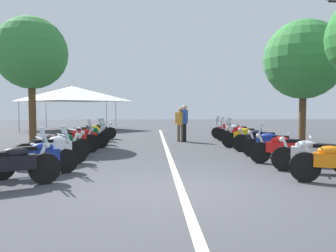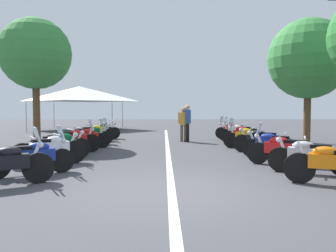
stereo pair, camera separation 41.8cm
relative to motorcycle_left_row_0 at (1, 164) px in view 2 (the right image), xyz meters
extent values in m
plane|color=#424247|center=(-0.40, -3.51, -0.48)|extent=(80.00, 80.00, 0.00)
cube|color=beige|center=(5.78, -3.51, -0.47)|extent=(23.42, 0.16, 0.01)
cylinder|color=black|center=(0.35, -0.63, -0.14)|extent=(0.44, 0.65, 0.67)
ellipsoid|color=black|center=(0.07, -0.13, 0.24)|extent=(0.48, 0.58, 0.22)
cylinder|color=silver|center=(0.32, -0.58, 0.16)|extent=(0.20, 0.29, 0.58)
cylinder|color=silver|center=(0.30, -0.54, 0.52)|extent=(0.56, 0.34, 0.04)
sphere|color=silver|center=(0.37, -0.68, 0.36)|extent=(0.14, 0.14, 0.14)
cube|color=silver|center=(0.34, -0.61, 0.59)|extent=(0.37, 0.28, 0.32)
cylinder|color=black|center=(1.55, -0.77, -0.17)|extent=(0.44, 0.59, 0.61)
cube|color=navy|center=(1.17, -0.15, 0.01)|extent=(0.82, 1.09, 0.30)
ellipsoid|color=navy|center=(1.26, -0.30, 0.21)|extent=(0.49, 0.58, 0.22)
cube|color=black|center=(1.05, 0.04, 0.19)|extent=(0.47, 0.55, 0.12)
cylinder|color=silver|center=(1.52, -0.72, 0.13)|extent=(0.21, 0.28, 0.58)
cylinder|color=silver|center=(1.50, -0.69, 0.49)|extent=(0.55, 0.36, 0.04)
sphere|color=silver|center=(1.57, -0.82, 0.33)|extent=(0.14, 0.14, 0.14)
cylinder|color=silver|center=(1.09, 0.32, -0.26)|extent=(0.36, 0.51, 0.08)
cube|color=silver|center=(1.54, -0.76, 0.56)|extent=(0.37, 0.29, 0.32)
cylinder|color=black|center=(2.96, -0.72, -0.14)|extent=(0.48, 0.65, 0.68)
cylinder|color=black|center=(2.20, 0.47, -0.14)|extent=(0.48, 0.65, 0.68)
cube|color=white|center=(2.58, -0.12, 0.04)|extent=(0.81, 1.06, 0.30)
ellipsoid|color=white|center=(2.67, -0.28, 0.24)|extent=(0.50, 0.58, 0.22)
cube|color=black|center=(2.46, 0.06, 0.22)|extent=(0.48, 0.54, 0.12)
cylinder|color=silver|center=(2.92, -0.67, 0.16)|extent=(0.21, 0.28, 0.58)
cylinder|color=silver|center=(2.90, -0.64, 0.52)|extent=(0.55, 0.37, 0.04)
sphere|color=silver|center=(2.98, -0.76, 0.36)|extent=(0.14, 0.14, 0.14)
cylinder|color=silver|center=(2.50, 0.33, -0.24)|extent=(0.36, 0.51, 0.08)
cylinder|color=black|center=(4.18, -0.62, -0.16)|extent=(0.44, 0.62, 0.63)
cylinder|color=black|center=(3.46, 0.63, -0.16)|extent=(0.44, 0.62, 0.63)
cube|color=#0C592D|center=(3.82, 0.00, 0.02)|extent=(0.79, 1.09, 0.30)
ellipsoid|color=#0C592D|center=(3.91, -0.15, 0.22)|extent=(0.48, 0.58, 0.22)
cube|color=black|center=(3.71, 0.20, 0.20)|extent=(0.46, 0.55, 0.12)
cylinder|color=silver|center=(4.15, -0.57, 0.14)|extent=(0.20, 0.29, 0.58)
cylinder|color=silver|center=(4.13, -0.54, 0.50)|extent=(0.56, 0.34, 0.04)
sphere|color=silver|center=(4.20, -0.67, 0.34)|extent=(0.14, 0.14, 0.14)
cylinder|color=silver|center=(3.76, 0.47, -0.25)|extent=(0.34, 0.52, 0.08)
cylinder|color=black|center=(5.43, -0.69, -0.14)|extent=(0.40, 0.67, 0.67)
cylinder|color=black|center=(4.87, 0.60, -0.14)|extent=(0.40, 0.67, 0.67)
cube|color=red|center=(5.15, -0.04, 0.04)|extent=(0.68, 1.09, 0.30)
ellipsoid|color=red|center=(5.22, -0.21, 0.24)|extent=(0.45, 0.58, 0.22)
cube|color=black|center=(5.06, 0.16, 0.22)|extent=(0.43, 0.54, 0.12)
cylinder|color=silver|center=(5.41, -0.64, 0.16)|extent=(0.18, 0.29, 0.58)
cylinder|color=silver|center=(5.39, -0.60, 0.52)|extent=(0.58, 0.28, 0.04)
sphere|color=silver|center=(5.45, -0.74, 0.36)|extent=(0.14, 0.14, 0.14)
cylinder|color=silver|center=(5.15, 0.41, -0.24)|extent=(0.29, 0.54, 0.08)
cube|color=silver|center=(5.42, -0.67, 0.59)|extent=(0.38, 0.26, 0.32)
cylinder|color=black|center=(6.76, -0.86, -0.17)|extent=(0.36, 0.62, 0.61)
cylinder|color=black|center=(6.18, 0.56, -0.17)|extent=(0.36, 0.62, 0.61)
cube|color=red|center=(6.47, -0.15, 0.01)|extent=(0.70, 1.18, 0.30)
ellipsoid|color=red|center=(6.53, -0.32, 0.21)|extent=(0.44, 0.58, 0.22)
cube|color=black|center=(6.38, 0.05, 0.19)|extent=(0.42, 0.54, 0.12)
cylinder|color=silver|center=(6.73, -0.80, 0.13)|extent=(0.17, 0.29, 0.58)
cylinder|color=silver|center=(6.72, -0.77, 0.49)|extent=(0.59, 0.27, 0.04)
sphere|color=silver|center=(6.78, -0.91, 0.33)|extent=(0.14, 0.14, 0.14)
cylinder|color=silver|center=(6.46, 0.34, -0.26)|extent=(0.28, 0.54, 0.08)
cube|color=silver|center=(6.75, -0.84, 0.56)|extent=(0.38, 0.25, 0.32)
cylinder|color=black|center=(7.99, -0.78, -0.17)|extent=(0.41, 0.60, 0.61)
cylinder|color=black|center=(7.32, 0.44, -0.17)|extent=(0.41, 0.60, 0.61)
cube|color=#0C592D|center=(7.66, -0.17, 0.01)|extent=(0.75, 1.06, 0.30)
ellipsoid|color=#0C592D|center=(7.74, -0.33, 0.21)|extent=(0.48, 0.58, 0.22)
cube|color=black|center=(7.55, 0.02, 0.19)|extent=(0.46, 0.55, 0.12)
cylinder|color=silver|center=(7.96, -0.73, 0.13)|extent=(0.20, 0.29, 0.58)
cylinder|color=silver|center=(7.94, -0.70, 0.49)|extent=(0.56, 0.33, 0.04)
sphere|color=silver|center=(8.01, -0.83, 0.33)|extent=(0.14, 0.14, 0.14)
cylinder|color=silver|center=(7.62, 0.28, -0.26)|extent=(0.33, 0.52, 0.08)
cube|color=silver|center=(7.98, -0.77, 0.56)|extent=(0.37, 0.28, 0.32)
cylinder|color=black|center=(9.44, -0.68, -0.18)|extent=(0.41, 0.59, 0.60)
cylinder|color=black|center=(8.70, 0.67, -0.18)|extent=(0.41, 0.59, 0.60)
cube|color=#EAB214|center=(9.07, 0.00, 0.00)|extent=(0.81, 1.16, 0.30)
ellipsoid|color=#EAB214|center=(9.16, -0.16, 0.20)|extent=(0.48, 0.58, 0.22)
cube|color=black|center=(8.96, 0.19, 0.18)|extent=(0.46, 0.55, 0.12)
cylinder|color=silver|center=(9.41, -0.62, 0.12)|extent=(0.20, 0.29, 0.58)
cylinder|color=silver|center=(9.39, -0.59, 0.48)|extent=(0.56, 0.34, 0.04)
sphere|color=silver|center=(9.47, -0.72, 0.32)|extent=(0.14, 0.14, 0.14)
cylinder|color=silver|center=(9.01, 0.49, -0.27)|extent=(0.34, 0.52, 0.08)
cylinder|color=black|center=(10.76, -0.75, -0.17)|extent=(0.41, 0.61, 0.62)
cylinder|color=black|center=(10.06, 0.61, -0.17)|extent=(0.41, 0.61, 0.62)
cube|color=black|center=(10.41, -0.07, 0.01)|extent=(0.78, 1.17, 0.30)
ellipsoid|color=black|center=(10.49, -0.23, 0.21)|extent=(0.47, 0.58, 0.22)
cube|color=black|center=(10.31, 0.13, 0.19)|extent=(0.45, 0.55, 0.12)
cylinder|color=silver|center=(10.73, -0.70, 0.13)|extent=(0.19, 0.29, 0.58)
cylinder|color=silver|center=(10.71, -0.67, 0.49)|extent=(0.57, 0.32, 0.04)
sphere|color=silver|center=(10.78, -0.80, 0.33)|extent=(0.14, 0.14, 0.14)
cylinder|color=silver|center=(10.36, 0.42, -0.26)|extent=(0.32, 0.53, 0.08)
cylinder|color=black|center=(0.28, -6.29, -0.14)|extent=(0.38, 0.67, 0.66)
cube|color=orange|center=(0.02, -6.93, 0.04)|extent=(0.65, 1.07, 0.30)
ellipsoid|color=orange|center=(0.09, -6.76, 0.24)|extent=(0.44, 0.58, 0.22)
cylinder|color=silver|center=(0.26, -6.35, 0.16)|extent=(0.17, 0.29, 0.58)
cylinder|color=silver|center=(0.24, -6.39, 0.52)|extent=(0.59, 0.27, 0.04)
sphere|color=silver|center=(0.30, -6.25, 0.36)|extent=(0.14, 0.14, 0.14)
cylinder|color=black|center=(1.58, -6.34, -0.16)|extent=(0.40, 0.63, 0.63)
cube|color=silver|center=(1.28, -6.98, 0.02)|extent=(0.71, 1.09, 0.30)
ellipsoid|color=silver|center=(1.35, -6.81, 0.22)|extent=(0.46, 0.58, 0.22)
cube|color=black|center=(1.18, -7.18, 0.20)|extent=(0.44, 0.55, 0.12)
cylinder|color=silver|center=(1.55, -6.39, 0.14)|extent=(0.19, 0.29, 0.58)
cylinder|color=silver|center=(1.54, -6.43, 0.50)|extent=(0.58, 0.30, 0.04)
sphere|color=silver|center=(1.60, -6.29, 0.34)|extent=(0.14, 0.14, 0.14)
cylinder|color=silver|center=(0.93, -7.28, -0.25)|extent=(0.31, 0.53, 0.08)
cylinder|color=black|center=(2.81, -6.11, -0.16)|extent=(0.39, 0.63, 0.63)
cylinder|color=black|center=(2.18, -7.45, -0.16)|extent=(0.39, 0.63, 0.63)
cube|color=red|center=(2.50, -6.78, 0.02)|extent=(0.73, 1.14, 0.30)
ellipsoid|color=red|center=(2.57, -6.62, 0.22)|extent=(0.46, 0.58, 0.22)
cube|color=black|center=(2.40, -6.98, 0.20)|extent=(0.44, 0.54, 0.12)
cylinder|color=silver|center=(2.79, -6.17, 0.14)|extent=(0.19, 0.29, 0.58)
cylinder|color=silver|center=(2.77, -6.20, 0.50)|extent=(0.58, 0.30, 0.04)
sphere|color=silver|center=(2.83, -6.07, 0.34)|extent=(0.14, 0.14, 0.14)
cylinder|color=silver|center=(2.15, -7.11, -0.25)|extent=(0.31, 0.53, 0.08)
cube|color=silver|center=(2.80, -6.13, 0.57)|extent=(0.38, 0.26, 0.32)
cylinder|color=black|center=(4.21, -6.25, -0.17)|extent=(0.40, 0.61, 0.61)
cylinder|color=black|center=(3.54, -7.57, -0.17)|extent=(0.40, 0.61, 0.61)
cube|color=navy|center=(3.87, -6.91, 0.01)|extent=(0.76, 1.12, 0.30)
ellipsoid|color=navy|center=(3.95, -6.75, 0.21)|extent=(0.47, 0.58, 0.22)
cube|color=black|center=(3.77, -7.11, 0.19)|extent=(0.45, 0.55, 0.12)
cylinder|color=silver|center=(4.18, -6.31, 0.13)|extent=(0.19, 0.29, 0.58)
cylinder|color=silver|center=(4.16, -6.34, 0.49)|extent=(0.57, 0.32, 0.04)
sphere|color=silver|center=(4.23, -6.21, 0.33)|extent=(0.14, 0.14, 0.14)
cylinder|color=silver|center=(3.51, -7.22, -0.26)|extent=(0.32, 0.53, 0.08)
cylinder|color=black|center=(5.41, -6.24, -0.15)|extent=(0.43, 0.64, 0.65)
cylinder|color=black|center=(4.72, -7.53, -0.15)|extent=(0.43, 0.64, 0.65)
cube|color=black|center=(5.07, -6.88, 0.03)|extent=(0.77, 1.11, 0.30)
ellipsoid|color=black|center=(5.15, -6.72, 0.23)|extent=(0.47, 0.58, 0.22)
cube|color=black|center=(4.96, -7.08, 0.21)|extent=(0.45, 0.55, 0.12)
cylinder|color=silver|center=(5.38, -6.29, 0.15)|extent=(0.20, 0.29, 0.58)
cylinder|color=silver|center=(5.36, -6.33, 0.51)|extent=(0.57, 0.33, 0.04)
sphere|color=silver|center=(5.43, -6.20, 0.35)|extent=(0.14, 0.14, 0.14)
cylinder|color=silver|center=(4.70, -7.19, -0.25)|extent=(0.33, 0.52, 0.08)
cylinder|color=black|center=(6.68, -6.09, -0.16)|extent=(0.35, 0.64, 0.63)
cylinder|color=black|center=(6.15, -7.51, -0.16)|extent=(0.35, 0.64, 0.63)
cube|color=#EAB214|center=(6.42, -6.80, 0.02)|extent=(0.67, 1.18, 0.30)
ellipsoid|color=#EAB214|center=(6.48, -6.63, 0.22)|extent=(0.43, 0.58, 0.22)
cube|color=black|center=(6.34, -7.01, 0.20)|extent=(0.41, 0.54, 0.12)
cylinder|color=silver|center=(6.66, -6.15, 0.14)|extent=(0.17, 0.30, 0.58)
cylinder|color=silver|center=(6.65, -6.18, 0.50)|extent=(0.59, 0.26, 0.04)
sphere|color=silver|center=(6.70, -6.04, 0.34)|extent=(0.14, 0.14, 0.14)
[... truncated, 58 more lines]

